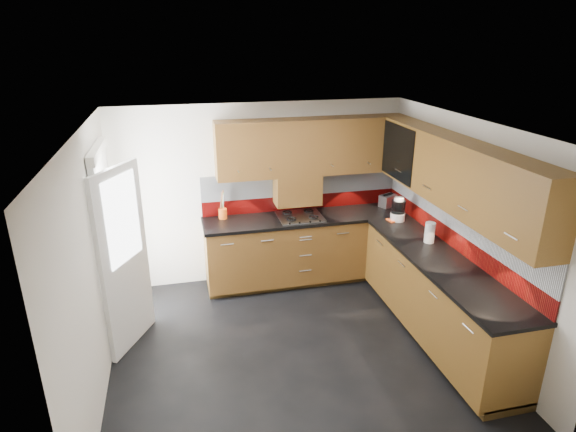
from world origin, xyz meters
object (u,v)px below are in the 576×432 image
object	(u,v)px
gas_hob	(300,216)
toaster	(388,201)
utensil_pot	(223,212)
food_processor	(398,210)

from	to	relation	value
gas_hob	toaster	xyz separation A→B (m)	(1.30, 0.14, 0.07)
utensil_pot	food_processor	size ratio (longest dim) A/B	1.24
gas_hob	toaster	distance (m)	1.31
gas_hob	food_processor	world-z (taller)	food_processor
gas_hob	food_processor	bearing A→B (deg)	-18.04
toaster	food_processor	bearing A→B (deg)	-101.34
toaster	food_processor	distance (m)	0.54
food_processor	utensil_pot	bearing A→B (deg)	164.80
toaster	utensil_pot	bearing A→B (deg)	178.43
gas_hob	food_processor	distance (m)	1.26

